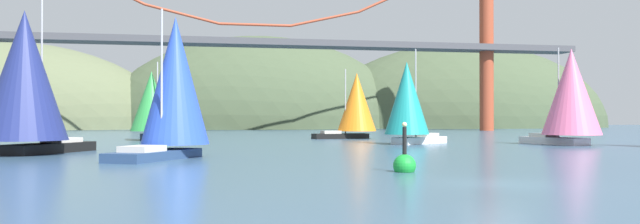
% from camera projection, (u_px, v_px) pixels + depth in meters
% --- Properties ---
extents(ground_plane, '(360.00, 360.00, 0.00)m').
position_uv_depth(ground_plane, '(496.00, 184.00, 24.80)').
color(ground_plane, '#385670').
extents(headland_right, '(81.30, 44.00, 44.87)m').
position_uv_depth(headland_right, '(464.00, 127.00, 169.07)').
color(headland_right, '#425138').
rests_on(headland_right, ground_plane).
extents(headland_left, '(77.82, 44.00, 40.81)m').
position_uv_depth(headland_left, '(1.00, 129.00, 146.06)').
color(headland_left, '#5B6647').
rests_on(headland_left, ground_plane).
extents(headland_center, '(75.89, 44.00, 46.00)m').
position_uv_depth(headland_center, '(259.00, 128.00, 158.07)').
color(headland_center, '#425138').
rests_on(headland_center, ground_plane).
extents(suspension_bridge, '(129.38, 6.00, 38.82)m').
position_uv_depth(suspension_bridge, '(255.00, 36.00, 118.04)').
color(suspension_bridge, '#A34228').
rests_on(suspension_bridge, ground_plane).
extents(sailboat_teal_sail, '(8.29, 7.22, 9.42)m').
position_uv_depth(sailboat_teal_sail, '(408.00, 101.00, 61.51)').
color(sailboat_teal_sail, white).
rests_on(sailboat_teal_sail, ground_plane).
extents(sailboat_navy_sail, '(7.98, 10.49, 11.19)m').
position_uv_depth(sailboat_navy_sail, '(26.00, 79.00, 44.20)').
color(sailboat_navy_sail, black).
rests_on(sailboat_navy_sail, ground_plane).
extents(sailboat_orange_sail, '(8.45, 5.41, 8.65)m').
position_uv_depth(sailboat_orange_sail, '(356.00, 104.00, 78.91)').
color(sailboat_orange_sail, black).
rests_on(sailboat_orange_sail, ground_plane).
extents(sailboat_blue_spinnaker, '(7.11, 9.17, 9.49)m').
position_uv_depth(sailboat_blue_spinnaker, '(174.00, 85.00, 41.28)').
color(sailboat_blue_spinnaker, navy).
rests_on(sailboat_blue_spinnaker, ground_plane).
extents(sailboat_pink_spinnaker, '(6.39, 9.45, 9.39)m').
position_uv_depth(sailboat_pink_spinnaker, '(570.00, 94.00, 59.65)').
color(sailboat_pink_spinnaker, white).
rests_on(sailboat_pink_spinnaker, ground_plane).
extents(sailboat_green_sail, '(6.68, 8.32, 8.89)m').
position_uv_depth(sailboat_green_sail, '(152.00, 103.00, 72.08)').
color(sailboat_green_sail, navy).
rests_on(sailboat_green_sail, ground_plane).
extents(channel_buoy, '(1.10, 1.10, 2.64)m').
position_uv_depth(channel_buoy, '(405.00, 164.00, 30.22)').
color(channel_buoy, green).
rests_on(channel_buoy, ground_plane).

